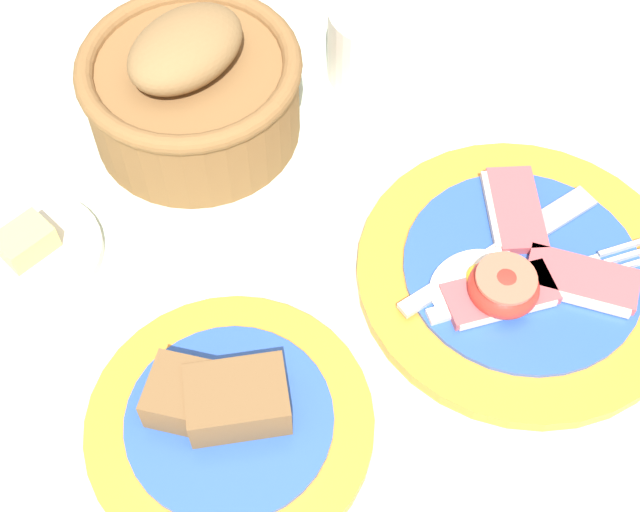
{
  "coord_description": "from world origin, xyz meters",
  "views": [
    {
      "loc": [
        -0.23,
        -0.2,
        0.58
      ],
      "look_at": [
        -0.03,
        0.1,
        0.02
      ],
      "focal_mm": 50.0,
      "sensor_mm": 36.0,
      "label": 1
    }
  ],
  "objects_px": {
    "bread_basket": "(192,88)",
    "butter_dish": "(30,251)",
    "bread_plate": "(227,418)",
    "sugar_cup": "(376,40)",
    "breakfast_plate": "(519,273)",
    "teaspoon_near_cup": "(479,136)"
  },
  "relations": [
    {
      "from": "bread_plate",
      "to": "bread_basket",
      "type": "height_order",
      "value": "bread_basket"
    },
    {
      "from": "sugar_cup",
      "to": "bread_basket",
      "type": "bearing_deg",
      "value": 169.8
    },
    {
      "from": "bread_basket",
      "to": "teaspoon_near_cup",
      "type": "distance_m",
      "value": 0.24
    },
    {
      "from": "breakfast_plate",
      "to": "bread_basket",
      "type": "bearing_deg",
      "value": 114.78
    },
    {
      "from": "sugar_cup",
      "to": "bread_basket",
      "type": "height_order",
      "value": "bread_basket"
    },
    {
      "from": "breakfast_plate",
      "to": "teaspoon_near_cup",
      "type": "relative_size",
      "value": 1.35
    },
    {
      "from": "breakfast_plate",
      "to": "butter_dish",
      "type": "relative_size",
      "value": 2.27
    },
    {
      "from": "bread_basket",
      "to": "teaspoon_near_cup",
      "type": "relative_size",
      "value": 0.97
    },
    {
      "from": "sugar_cup",
      "to": "teaspoon_near_cup",
      "type": "distance_m",
      "value": 0.12
    },
    {
      "from": "bread_basket",
      "to": "butter_dish",
      "type": "distance_m",
      "value": 0.18
    },
    {
      "from": "sugar_cup",
      "to": "teaspoon_near_cup",
      "type": "xyz_separation_m",
      "value": [
        0.03,
        -0.11,
        -0.03
      ]
    },
    {
      "from": "bread_plate",
      "to": "teaspoon_near_cup",
      "type": "bearing_deg",
      "value": 18.71
    },
    {
      "from": "bread_plate",
      "to": "breakfast_plate",
      "type": "bearing_deg",
      "value": -4.98
    },
    {
      "from": "bread_plate",
      "to": "sugar_cup",
      "type": "relative_size",
      "value": 2.35
    },
    {
      "from": "bread_plate",
      "to": "sugar_cup",
      "type": "bearing_deg",
      "value": 37.9
    },
    {
      "from": "bread_basket",
      "to": "butter_dish",
      "type": "xyz_separation_m",
      "value": [
        -0.17,
        -0.04,
        -0.04
      ]
    },
    {
      "from": "bread_plate",
      "to": "teaspoon_near_cup",
      "type": "xyz_separation_m",
      "value": [
        0.31,
        0.1,
        -0.01
      ]
    },
    {
      "from": "bread_plate",
      "to": "butter_dish",
      "type": "relative_size",
      "value": 1.79
    },
    {
      "from": "breakfast_plate",
      "to": "bread_plate",
      "type": "distance_m",
      "value": 0.24
    },
    {
      "from": "breakfast_plate",
      "to": "bread_basket",
      "type": "height_order",
      "value": "bread_basket"
    },
    {
      "from": "sugar_cup",
      "to": "teaspoon_near_cup",
      "type": "height_order",
      "value": "sugar_cup"
    },
    {
      "from": "bread_plate",
      "to": "bread_basket",
      "type": "xyz_separation_m",
      "value": [
        0.12,
        0.25,
        0.04
      ]
    }
  ]
}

